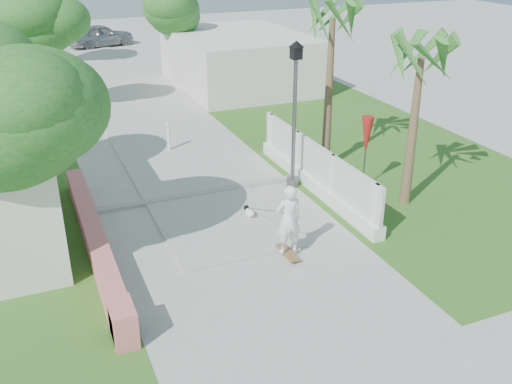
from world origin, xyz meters
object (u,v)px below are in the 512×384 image
street_lamp (294,111)px  parked_car (100,35)px  patio_umbrella (367,137)px  skateboarder (276,215)px  bollard (169,136)px  dog (249,212)px

street_lamp → parked_car: (-1.70, 26.10, -1.67)m
patio_umbrella → skateboarder: size_ratio=0.81×
patio_umbrella → parked_car: bearing=97.6°
bollard → parked_car: parked_car is taller
street_lamp → dog: bearing=-144.5°
patio_umbrella → parked_car: (-3.60, 27.10, -0.93)m
skateboarder → dog: size_ratio=5.61×
bollard → patio_umbrella: size_ratio=0.47×
skateboarder → dog: (-0.03, 1.71, -0.69)m
dog → parked_car: (0.34, 27.56, 0.57)m
street_lamp → bollard: street_lamp is taller
bollard → skateboarder: (0.68, -7.67, 0.30)m
dog → patio_umbrella: bearing=-1.4°
patio_umbrella → skateboarder: patio_umbrella is taller
skateboarder → street_lamp: bearing=-119.8°
street_lamp → skateboarder: size_ratio=1.56×
parked_car → street_lamp: bearing=166.1°
street_lamp → parked_car: size_ratio=1.00×
bollard → patio_umbrella: (4.60, -5.50, 1.10)m
patio_umbrella → bollard: bearing=129.9°
bollard → parked_car: bearing=87.3°
street_lamp → skateboarder: 4.06m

